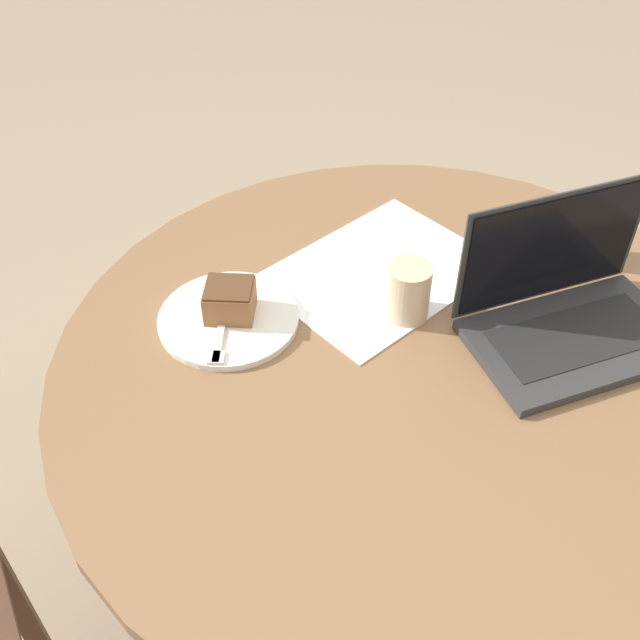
% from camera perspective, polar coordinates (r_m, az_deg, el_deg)
% --- Properties ---
extents(ground_plane, '(12.00, 12.00, 0.00)m').
position_cam_1_polar(ground_plane, '(1.81, 5.20, -19.09)').
color(ground_plane, gray).
extents(dining_table, '(1.18, 1.18, 0.73)m').
position_cam_1_polar(dining_table, '(1.32, 6.78, -6.89)').
color(dining_table, brown).
rests_on(dining_table, ground_plane).
extents(paper_document, '(0.42, 0.33, 0.00)m').
position_cam_1_polar(paper_document, '(1.37, 4.55, 3.67)').
color(paper_document, white).
rests_on(paper_document, dining_table).
extents(plate, '(0.24, 0.24, 0.01)m').
position_cam_1_polar(plate, '(1.28, -6.98, 0.11)').
color(plate, silver).
rests_on(plate, dining_table).
extents(cake_slice, '(0.11, 0.11, 0.06)m').
position_cam_1_polar(cake_slice, '(1.26, -6.89, 1.53)').
color(cake_slice, brown).
rests_on(cake_slice, plate).
extents(fork, '(0.14, 0.12, 0.00)m').
position_cam_1_polar(fork, '(1.24, -7.61, -1.10)').
color(fork, silver).
rests_on(fork, plate).
extents(coffee_glass, '(0.08, 0.08, 0.10)m').
position_cam_1_polar(coffee_glass, '(1.26, 6.72, 2.16)').
color(coffee_glass, '#C6AD89').
rests_on(coffee_glass, dining_table).
extents(water_glass, '(0.07, 0.07, 0.11)m').
position_cam_1_polar(water_glass, '(1.45, 18.71, 6.44)').
color(water_glass, silver).
rests_on(water_glass, dining_table).
extents(laptop, '(0.41, 0.36, 0.23)m').
position_cam_1_polar(laptop, '(1.29, 18.47, 0.44)').
color(laptop, '#2D2D2D').
rests_on(laptop, dining_table).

